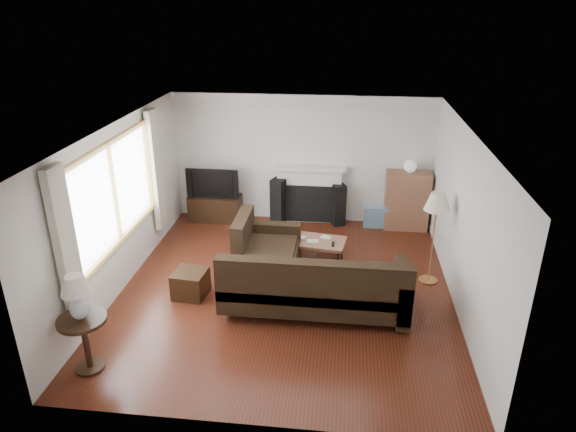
# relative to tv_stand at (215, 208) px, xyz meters

# --- Properties ---
(room) EXTENTS (5.10, 5.60, 2.54)m
(room) POSITION_rel_tv_stand_xyz_m (1.72, -2.49, 0.99)
(room) COLOR #491C10
(room) RESTS_ON ground
(window) EXTENTS (0.12, 2.74, 1.54)m
(window) POSITION_rel_tv_stand_xyz_m (-0.73, -2.69, 1.29)
(window) COLOR olive
(window) RESTS_ON room
(curtain_near) EXTENTS (0.10, 0.35, 2.10)m
(curtain_near) POSITION_rel_tv_stand_xyz_m (-0.68, -4.21, 1.14)
(curtain_near) COLOR beige
(curtain_near) RESTS_ON room
(curtain_far) EXTENTS (0.10, 0.35, 2.10)m
(curtain_far) POSITION_rel_tv_stand_xyz_m (-0.68, -1.17, 1.14)
(curtain_far) COLOR beige
(curtain_far) RESTS_ON room
(fireplace) EXTENTS (1.40, 0.26, 1.15)m
(fireplace) POSITION_rel_tv_stand_xyz_m (1.87, 0.15, 0.32)
(fireplace) COLOR white
(fireplace) RESTS_ON room
(tv_stand) EXTENTS (1.03, 0.46, 0.51)m
(tv_stand) POSITION_rel_tv_stand_xyz_m (0.00, 0.00, 0.00)
(tv_stand) COLOR black
(tv_stand) RESTS_ON ground
(television) EXTENTS (1.03, 0.13, 0.59)m
(television) POSITION_rel_tv_stand_xyz_m (0.00, 0.00, 0.55)
(television) COLOR black
(television) RESTS_ON tv_stand
(speaker_left) EXTENTS (0.34, 0.37, 0.90)m
(speaker_left) POSITION_rel_tv_stand_xyz_m (1.28, 0.05, 0.19)
(speaker_left) COLOR black
(speaker_left) RESTS_ON ground
(speaker_right) EXTENTS (0.31, 0.34, 0.83)m
(speaker_right) POSITION_rel_tv_stand_xyz_m (2.45, 0.06, 0.16)
(speaker_right) COLOR black
(speaker_right) RESTS_ON ground
(bookshelf) EXTENTS (0.83, 0.39, 1.14)m
(bookshelf) POSITION_rel_tv_stand_xyz_m (3.75, 0.04, 0.31)
(bookshelf) COLOR brown
(bookshelf) RESTS_ON ground
(globe_lamp) EXTENTS (0.24, 0.24, 0.24)m
(globe_lamp) POSITION_rel_tv_stand_xyz_m (3.75, 0.04, 1.00)
(globe_lamp) COLOR white
(globe_lamp) RESTS_ON bookshelf
(sectional_sofa) EXTENTS (2.85, 2.08, 0.92)m
(sectional_sofa) POSITION_rel_tv_stand_xyz_m (2.19, -3.00, 0.20)
(sectional_sofa) COLOR black
(sectional_sofa) RESTS_ON ground
(coffee_table) EXTENTS (1.14, 0.73, 0.41)m
(coffee_table) POSITION_rel_tv_stand_xyz_m (2.07, -1.55, -0.05)
(coffee_table) COLOR brown
(coffee_table) RESTS_ON ground
(footstool) EXTENTS (0.51, 0.51, 0.40)m
(footstool) POSITION_rel_tv_stand_xyz_m (0.32, -2.82, -0.06)
(footstool) COLOR black
(footstool) RESTS_ON ground
(floor_lamp) EXTENTS (0.51, 0.51, 1.50)m
(floor_lamp) POSITION_rel_tv_stand_xyz_m (3.93, -1.99, 0.49)
(floor_lamp) COLOR #BC7C41
(floor_lamp) RESTS_ON ground
(side_table) EXTENTS (0.57, 0.57, 0.72)m
(side_table) POSITION_rel_tv_stand_xyz_m (-0.43, -4.57, 0.10)
(side_table) COLOR black
(side_table) RESTS_ON ground
(table_lamp) EXTENTS (0.35, 0.35, 0.56)m
(table_lamp) POSITION_rel_tv_stand_xyz_m (-0.43, -4.57, 0.74)
(table_lamp) COLOR silver
(table_lamp) RESTS_ON side_table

